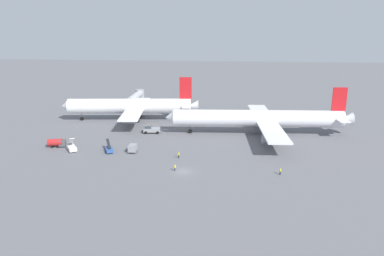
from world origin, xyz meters
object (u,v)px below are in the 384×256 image
Objects in this scene: pushback_tug at (151,129)px; airliner_being_pushed at (259,119)px; gse_belt_loader_portside at (109,149)px; gse_container_dolly_flat at (133,148)px; airliner_at_gate_left at (131,106)px; ground_crew_marshaller_foreground at (175,167)px; ground_crew_wing_walker_right at (179,155)px; ground_crew_ramp_agent_by_cones at (280,171)px; jet_bridge at (136,96)px; gse_stair_truck_yellow at (72,147)px; gse_fuel_bowser_stubby at (57,143)px.

airliner_being_pushed is at bearing 4.29° from pushback_tug.
gse_belt_loader_portside is 6.49m from gse_container_dolly_flat.
airliner_at_gate_left is 31.30× the size of ground_crew_marshaller_foreground.
ground_crew_wing_walker_right is (19.60, -2.74, 0.07)m from gse_belt_loader_portside.
jet_bridge reaches higher than ground_crew_ramp_agent_by_cones.
gse_belt_loader_portside is 10.65m from gse_stair_truck_yellow.
gse_belt_loader_portside is 3.10× the size of ground_crew_marshaller_foreground.
gse_belt_loader_portside is at bearing -9.14° from gse_fuel_bowser_stubby.
jet_bridge is (7.89, 58.66, 2.80)m from gse_fuel_bowser_stubby.
airliner_being_pushed is 6.91× the size of pushback_tug.
jet_bridge reaches higher than ground_crew_wing_walker_right.
ground_crew_wing_walker_right is 1.07× the size of ground_crew_marshaller_foreground.
ground_crew_ramp_agent_by_cones is (55.18, -11.27, -0.20)m from gse_stair_truck_yellow.
jet_bridge is (-52.77, 72.59, 3.31)m from ground_crew_ramp_agent_by_cones.
gse_container_dolly_flat is (9.92, -35.02, -4.05)m from airliner_at_gate_left.
gse_stair_truck_yellow is 2.83× the size of ground_crew_wing_walker_right.
ground_crew_marshaller_foreground is at bearing -122.74° from airliner_being_pushed.
airliner_at_gate_left reaches higher than gse_fuel_bowser_stubby.
gse_fuel_bowser_stubby is 36.12m from ground_crew_wing_walker_right.
gse_belt_loader_portside is at bearing -82.34° from jet_bridge.
airliner_at_gate_left is at bearing 78.60° from gse_stair_truck_yellow.
gse_fuel_bowser_stubby is at bearing 170.86° from gse_belt_loader_portside.
jet_bridge is at bearing 97.66° from gse_belt_loader_portside.
airliner_being_pushed is 34.09m from ground_crew_ramp_agent_by_cones.
jet_bridge reaches higher than gse_fuel_bowser_stubby.
gse_stair_truck_yellow is 1.50× the size of gse_container_dolly_flat.
ground_crew_wing_walker_right is (30.25, -2.66, -0.14)m from gse_stair_truck_yellow.
airliner_at_gate_left reaches higher than ground_crew_wing_walker_right.
gse_belt_loader_portside reaches higher than gse_fuel_bowser_stubby.
gse_stair_truck_yellow reaches higher than ground_crew_marshaller_foreground.
ground_crew_wing_walker_right is 1.07× the size of ground_crew_ramp_agent_by_cones.
airliner_being_pushed reaches higher than ground_crew_wing_walker_right.
gse_stair_truck_yellow reaches higher than pushback_tug.
airliner_being_pushed is 33.78m from ground_crew_wing_walker_right.
gse_container_dolly_flat is at bearing 165.99° from ground_crew_wing_walker_right.
gse_belt_loader_portside is at bearing 172.05° from ground_crew_wing_walker_right.
airliner_at_gate_left reaches higher than ground_crew_ramp_agent_by_cones.
airliner_being_pushed is at bearing 23.17° from gse_stair_truck_yellow.
airliner_at_gate_left is 36.59m from gse_stair_truck_yellow.
ground_crew_ramp_agent_by_cones is at bearing -14.29° from gse_belt_loader_portside.
ground_crew_wing_walker_right is at bearing -14.01° from gse_container_dolly_flat.
ground_crew_ramp_agent_by_cones is 24.56m from ground_crew_marshaller_foreground.
airliner_being_pushed is at bearing 31.71° from gse_container_dolly_flat.
airliner_being_pushed reaches higher than gse_belt_loader_portside.
pushback_tug is 29.20m from gse_fuel_bowser_stubby.
ground_crew_ramp_agent_by_cones is at bearing -19.04° from ground_crew_wing_walker_right.
pushback_tug is 48.41m from ground_crew_ramp_agent_by_cones.
ground_crew_marshaller_foreground is (30.62, -11.51, -0.20)m from gse_stair_truck_yellow.
jet_bridge is at bearing 87.75° from gse_stair_truck_yellow.
pushback_tug is (10.93, -15.76, -4.05)m from airliner_at_gate_left.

